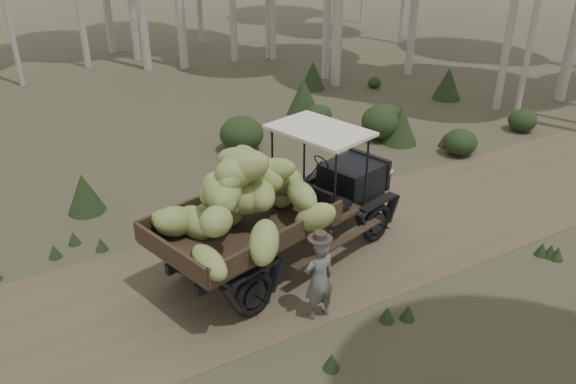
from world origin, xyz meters
The scene contains 5 objects.
ground centered at (0.00, 0.00, 0.00)m, with size 120.00×120.00×0.00m, color #473D2B.
dirt_track centered at (0.00, 0.00, 0.00)m, with size 70.00×4.00×0.01m, color brown.
banana_truck centered at (-1.21, -0.01, 1.64)m, with size 5.78×3.52×2.83m.
farmer centered at (-1.02, -1.74, 0.80)m, with size 0.57×0.42×1.69m.
undergrowth centered at (4.19, -1.00, 0.56)m, with size 19.14×19.60×1.36m.
Camera 1 is at (-5.35, -8.21, 6.34)m, focal length 35.00 mm.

